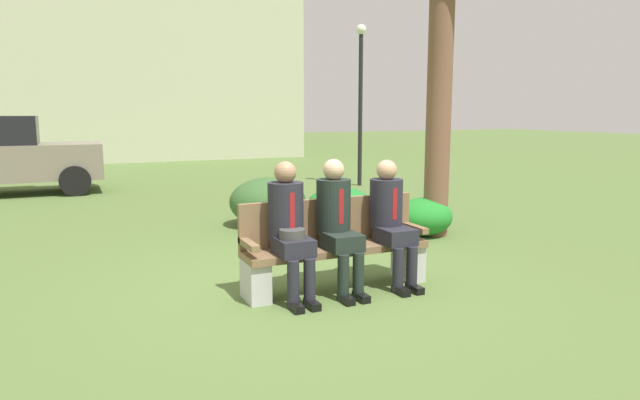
% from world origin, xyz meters
% --- Properties ---
extents(ground_plane, '(80.00, 80.00, 0.00)m').
position_xyz_m(ground_plane, '(0.00, 0.00, 0.00)').
color(ground_plane, '#526A34').
extents(park_bench, '(1.90, 0.44, 0.90)m').
position_xyz_m(park_bench, '(0.22, -0.13, 0.42)').
color(park_bench, brown).
rests_on(park_bench, ground).
extents(seated_man_left, '(0.34, 0.72, 1.31)m').
position_xyz_m(seated_man_left, '(-0.31, -0.26, 0.73)').
color(seated_man_left, '#23232D').
rests_on(seated_man_left, ground).
extents(seated_man_middle, '(0.34, 0.72, 1.31)m').
position_xyz_m(seated_man_middle, '(0.20, -0.25, 0.73)').
color(seated_man_middle, '#1E2823').
rests_on(seated_man_middle, ground).
extents(seated_man_right, '(0.34, 0.72, 1.28)m').
position_xyz_m(seated_man_right, '(0.80, -0.26, 0.72)').
color(seated_man_right, '#23232D').
rests_on(seated_man_right, ground).
extents(shrub_near_bench, '(1.05, 0.96, 0.66)m').
position_xyz_m(shrub_near_bench, '(1.53, 2.36, 0.33)').
color(shrub_near_bench, '#1F7A2C').
rests_on(shrub_near_bench, ground).
extents(shrub_mid_lawn, '(1.21, 1.11, 0.75)m').
position_xyz_m(shrub_mid_lawn, '(0.67, 3.15, 0.38)').
color(shrub_mid_lawn, '#365C2D').
rests_on(shrub_mid_lawn, ground).
extents(shrub_far_lawn, '(0.87, 0.80, 0.54)m').
position_xyz_m(shrub_far_lawn, '(2.45, 1.53, 0.27)').
color(shrub_far_lawn, '#217E28').
rests_on(shrub_far_lawn, ground).
extents(parked_car_near, '(3.91, 1.73, 1.68)m').
position_xyz_m(parked_car_near, '(-3.40, 8.58, 0.84)').
color(parked_car_near, slate).
rests_on(parked_car_near, ground).
extents(street_lamp, '(0.24, 0.24, 3.78)m').
position_xyz_m(street_lamp, '(4.30, 6.82, 2.30)').
color(street_lamp, black).
rests_on(street_lamp, ground).
extents(building_backdrop, '(13.03, 7.36, 8.79)m').
position_xyz_m(building_backdrop, '(0.28, 18.91, 4.42)').
color(building_backdrop, '#B5BA98').
rests_on(building_backdrop, ground).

